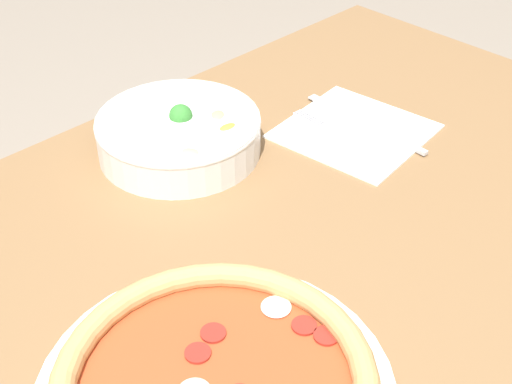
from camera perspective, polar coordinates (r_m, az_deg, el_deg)
dining_table at (r=0.90m, az=0.24°, el=-10.04°), size 1.33×0.78×0.73m
bowl at (r=0.99m, az=-6.19°, el=4.77°), size 0.23×0.23×0.07m
napkin at (r=1.05m, az=7.90°, el=4.84°), size 0.21×0.21×0.00m
fork at (r=1.03m, az=6.99°, el=4.40°), size 0.02×0.18×0.00m
knife at (r=1.06m, az=9.12°, el=5.26°), size 0.02×0.22×0.01m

